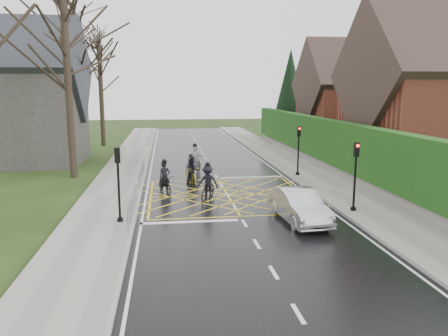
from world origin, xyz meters
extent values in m
plane|color=black|center=(0.00, 0.00, 0.00)|extent=(120.00, 120.00, 0.00)
cube|color=black|center=(0.00, 0.00, 0.01)|extent=(9.00, 80.00, 0.01)
cube|color=gray|center=(6.00, 0.00, 0.07)|extent=(3.00, 80.00, 0.15)
cube|color=gray|center=(-6.00, 0.00, 0.07)|extent=(3.00, 80.00, 0.15)
cube|color=slate|center=(7.75, 6.00, 0.35)|extent=(0.50, 38.00, 0.70)
cube|color=#13350E|center=(7.75, 6.00, 2.10)|extent=(0.90, 38.00, 2.80)
cube|color=brown|center=(14.75, 4.00, 3.25)|extent=(11.00, 9.00, 6.50)
cube|color=#32231E|center=(14.75, 4.00, 6.40)|extent=(11.80, 9.80, 9.80)
cube|color=brown|center=(14.75, 18.00, 3.00)|extent=(9.00, 8.00, 6.00)
cube|color=#32231E|center=(14.75, 18.00, 5.90)|extent=(9.80, 8.80, 8.80)
cube|color=brown|center=(17.45, 18.00, 8.50)|extent=(0.70, 0.70, 1.60)
cylinder|color=black|center=(10.75, 26.00, 0.60)|extent=(0.50, 0.50, 1.20)
cone|color=black|center=(10.75, 26.00, 5.00)|extent=(4.60, 4.60, 10.00)
cube|color=#2D2B28|center=(-13.50, 12.00, 3.50)|extent=(8.00, 7.00, 7.00)
cube|color=#26282D|center=(-13.50, 12.00, 6.90)|extent=(8.80, 7.80, 7.80)
cylinder|color=black|center=(-9.00, 6.00, 5.50)|extent=(0.44, 0.44, 11.00)
cylinder|color=black|center=(-10.00, 14.00, 6.00)|extent=(0.44, 0.44, 12.00)
cylinder|color=black|center=(-9.30, 22.00, 5.00)|extent=(0.44, 0.44, 10.00)
cylinder|color=slate|center=(-4.65, -3.50, 1.00)|extent=(0.05, 5.00, 0.05)
cylinder|color=slate|center=(-4.65, -3.50, 0.55)|extent=(0.04, 5.00, 0.04)
cylinder|color=slate|center=(-4.65, -6.00, 0.50)|extent=(0.04, 0.04, 1.00)
cylinder|color=slate|center=(-4.65, -1.00, 0.50)|extent=(0.04, 0.04, 1.00)
cylinder|color=slate|center=(-4.65, 4.00, 1.00)|extent=(0.05, 6.00, 0.05)
cylinder|color=slate|center=(-4.65, 4.00, 0.55)|extent=(0.04, 6.00, 0.04)
cylinder|color=slate|center=(-4.65, 1.00, 0.50)|extent=(0.04, 0.04, 1.00)
cylinder|color=slate|center=(-4.65, 7.00, 0.50)|extent=(0.04, 0.04, 1.00)
cylinder|color=black|center=(5.10, 4.20, 1.50)|extent=(0.10, 0.10, 3.00)
cylinder|color=black|center=(5.10, 4.20, 0.15)|extent=(0.24, 0.24, 0.30)
cube|color=black|center=(5.10, 4.20, 2.90)|extent=(0.22, 0.16, 0.62)
sphere|color=#FF0C0C|center=(5.10, 4.08, 3.08)|extent=(0.14, 0.14, 0.14)
cylinder|color=black|center=(5.10, -4.20, 1.50)|extent=(0.10, 0.10, 3.00)
cylinder|color=black|center=(5.10, -4.20, 0.15)|extent=(0.24, 0.24, 0.30)
cube|color=black|center=(5.10, -4.20, 2.90)|extent=(0.22, 0.16, 0.62)
sphere|color=#FF0C0C|center=(5.10, -4.32, 3.08)|extent=(0.14, 0.14, 0.14)
cylinder|color=black|center=(-5.10, -4.50, 1.50)|extent=(0.10, 0.10, 3.00)
cylinder|color=black|center=(-5.10, -4.50, 0.15)|extent=(0.24, 0.24, 0.30)
cube|color=black|center=(-5.10, -4.50, 2.90)|extent=(0.22, 0.16, 0.62)
sphere|color=#FF0C0C|center=(-5.10, -4.38, 3.08)|extent=(0.14, 0.14, 0.14)
imported|color=black|center=(-3.27, 0.95, 0.49)|extent=(1.21, 1.99, 0.99)
imported|color=black|center=(-3.27, 1.05, 0.84)|extent=(0.71, 0.57, 1.68)
sphere|color=black|center=(-3.27, 1.05, 1.70)|extent=(0.26, 0.26, 0.26)
imported|color=black|center=(-1.66, 2.98, 0.50)|extent=(0.58, 1.70, 1.00)
imported|color=black|center=(-1.66, 3.08, 0.77)|extent=(0.78, 0.63, 1.53)
sphere|color=black|center=(-1.66, 3.08, 1.55)|extent=(0.24, 0.24, 0.24)
imported|color=black|center=(-1.10, -0.75, 0.51)|extent=(1.38, 2.06, 1.02)
imported|color=black|center=(-1.10, -0.65, 0.87)|extent=(1.29, 1.03, 1.74)
sphere|color=black|center=(-1.10, -0.65, 1.76)|extent=(0.27, 0.27, 0.27)
imported|color=black|center=(-1.28, 6.11, 0.61)|extent=(1.35, 2.07, 1.21)
imported|color=silver|center=(-1.28, 6.21, 0.93)|extent=(1.18, 0.86, 1.85)
sphere|color=black|center=(-1.28, 6.21, 1.87)|extent=(0.29, 0.29, 0.29)
imported|color=gold|center=(-1.71, 3.45, 0.46)|extent=(1.03, 1.85, 0.92)
imported|color=#505156|center=(-1.71, 3.55, 0.78)|extent=(0.86, 0.67, 1.57)
sphere|color=black|center=(-1.71, 3.55, 1.59)|extent=(0.25, 0.25, 0.25)
imported|color=silver|center=(2.33, -5.00, 0.68)|extent=(1.79, 4.24, 1.36)
camera|label=1|loc=(-3.15, -22.17, 5.49)|focal=35.00mm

